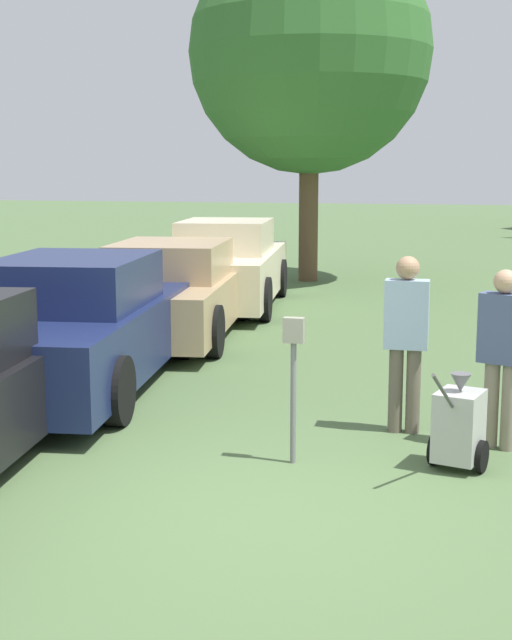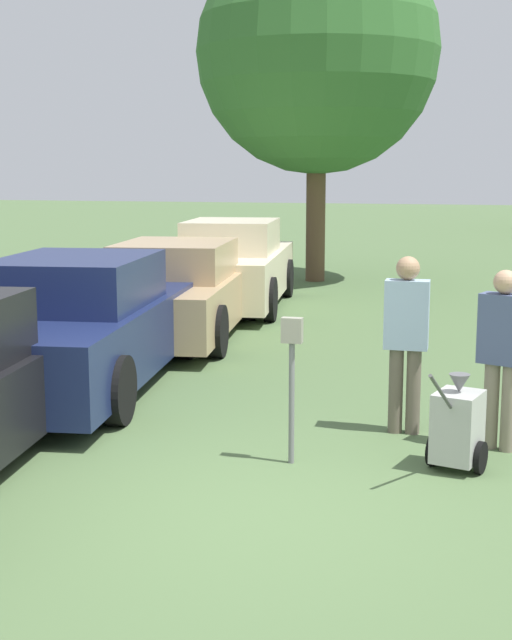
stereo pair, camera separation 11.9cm
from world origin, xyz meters
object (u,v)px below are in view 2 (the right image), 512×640
at_px(parked_car_tan, 178,292).
at_px(parked_car_cream, 233,267).
at_px(parked_car_navy, 82,326).
at_px(parking_meter, 292,362).
at_px(person_worker, 406,333).
at_px(equipment_cart, 457,426).
at_px(person_supervisor, 503,349).

relative_size(parked_car_tan, parked_car_cream, 1.03).
bearing_deg(parked_car_cream, parked_car_tan, -97.42).
bearing_deg(parked_car_navy, parked_car_tan, 82.58).
height_order(parking_meter, person_worker, person_worker).
distance_m(parked_car_navy, parked_car_tan, 3.32).
bearing_deg(parked_car_tan, person_worker, -55.12).
bearing_deg(parked_car_cream, parked_car_navy, -97.42).
xyz_separation_m(parked_car_navy, equipment_cart, (4.45, -1.95, -0.34)).
relative_size(parking_meter, equipment_cart, 1.30).
bearing_deg(parked_car_tan, parked_car_cream, 82.58).
xyz_separation_m(parked_car_cream, equipment_cart, (4.45, -8.25, -0.37)).
height_order(parking_meter, equipment_cart, parking_meter).
relative_size(parked_car_navy, equipment_cart, 5.35).
relative_size(parking_meter, person_supervisor, 0.78).
distance_m(parking_meter, equipment_cart, 1.52).
relative_size(parked_car_cream, person_supervisor, 3.01).
bearing_deg(equipment_cart, parked_car_tan, 145.38).
bearing_deg(equipment_cart, person_worker, 134.45).
bearing_deg(person_worker, equipment_cart, 118.05).
xyz_separation_m(parking_meter, person_supervisor, (1.76, 0.88, 0.04)).
distance_m(parked_car_navy, parking_meter, 3.72).
height_order(parked_car_cream, parking_meter, parked_car_cream).
xyz_separation_m(parked_car_tan, person_supervisor, (4.80, -4.58, 0.26)).
height_order(parked_car_navy, parked_car_tan, parked_car_navy).
relative_size(person_worker, person_supervisor, 1.04).
relative_size(person_worker, equipment_cart, 1.74).
distance_m(parking_meter, person_supervisor, 1.97).
relative_size(parked_car_navy, parking_meter, 4.12).
bearing_deg(parking_meter, person_supervisor, 26.48).
distance_m(parked_car_cream, person_supervisor, 8.96).
bearing_deg(parked_car_tan, parking_meter, -68.38).
bearing_deg(parking_meter, parked_car_tan, 119.05).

